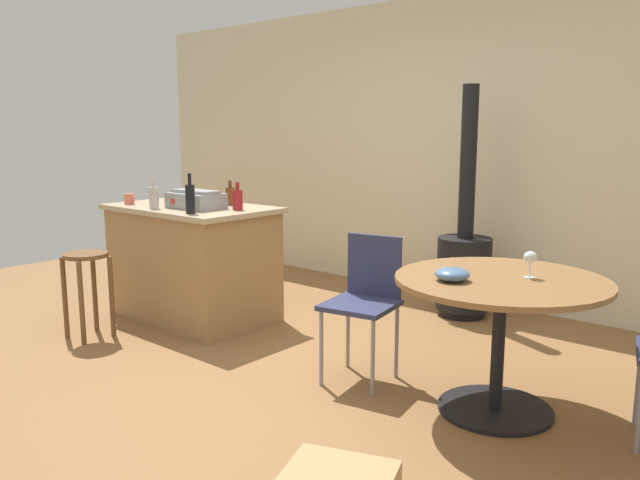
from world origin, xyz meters
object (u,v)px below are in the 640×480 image
Objects in this scene: wine_glass at (530,258)px; serving_bowl at (452,274)px; cup_0 at (178,194)px; toolbox at (196,200)px; wood_stove at (464,260)px; cup_1 at (129,199)px; kitchen_island at (193,262)px; bottle_0 at (190,198)px; bottle_1 at (230,196)px; bottle_2 at (154,197)px; bottle_3 at (238,199)px; wooden_stool at (87,277)px; dining_table at (500,309)px; folding_chair_far at (365,295)px.

serving_bowl is (-0.28, -0.33, -0.07)m from wine_glass.
toolbox is at bearing -25.24° from cup_0.
wood_stove is 4.34× the size of toolbox.
cup_1 is at bearing -164.55° from toolbox.
cup_0 is (-0.63, 0.30, -0.02)m from toolbox.
wood_stove reaches higher than kitchen_island.
wine_glass is at bearing 49.65° from serving_bowl.
bottle_0 is 0.58m from bottle_1.
bottle_2 is 1.09× the size of bottle_3.
bottle_0 is (-1.28, -1.77, 0.56)m from wood_stove.
bottle_2 is at bearing -173.01° from wine_glass.
kitchen_island reaches higher than wooden_stool.
cup_0 is 1.01× the size of cup_1.
bottle_1 is at bearing 175.52° from wine_glass.
kitchen_island is 0.75m from bottle_0.
toolbox is 2.03× the size of bottle_3.
bottle_0 is (0.38, -0.30, 0.57)m from kitchen_island.
bottle_1 reaches higher than toolbox.
dining_table is 3.17m from cup_0.
wine_glass is (0.94, 0.17, 0.33)m from folding_chair_far.
kitchen_island is 1.54× the size of folding_chair_far.
cup_0 is 0.65× the size of serving_bowl.
kitchen_island is 9.43× the size of wine_glass.
bottle_3 is at bearing 53.58° from wooden_stool.
bottle_1 is 0.61m from bottle_2.
bottle_3 is at bearing -9.18° from cup_0.
wine_glass is at bearing -0.45° from bottle_3.
wine_glass is 0.43m from serving_bowl.
folding_chair_far is 1.55m from bottle_0.
bottle_3 reaches higher than toolbox.
bottle_2 reaches higher than dining_table.
wine_glass is (2.58, -0.20, -0.14)m from bottle_1.
wood_stove is at bearing 51.43° from wooden_stool.
bottle_3 is 1.83× the size of cup_1.
serving_bowl is at bearing -9.68° from bottle_3.
bottle_0 is at bearing -45.84° from toolbox.
bottle_3 is at bearing 18.56° from cup_1.
bottle_0 is 1.26× the size of bottle_2.
cup_1 is at bearing 179.57° from serving_bowl.
toolbox is 2.18× the size of bottle_1.
kitchen_island is 2.13× the size of wooden_stool.
folding_chair_far is 3.01× the size of bottle_0.
bottle_2 reaches higher than folding_chair_far.
cup_1 is (-0.96, -0.32, -0.04)m from bottle_3.
cup_1 is (-0.66, -0.51, -0.03)m from bottle_1.
cup_1 is (-0.01, -0.47, -0.00)m from cup_0.
dining_table is 2.60× the size of toolbox.
bottle_2 reaches higher than toolbox.
wood_stove is at bearing 46.11° from toolbox.
bottle_2 reaches higher than cup_1.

